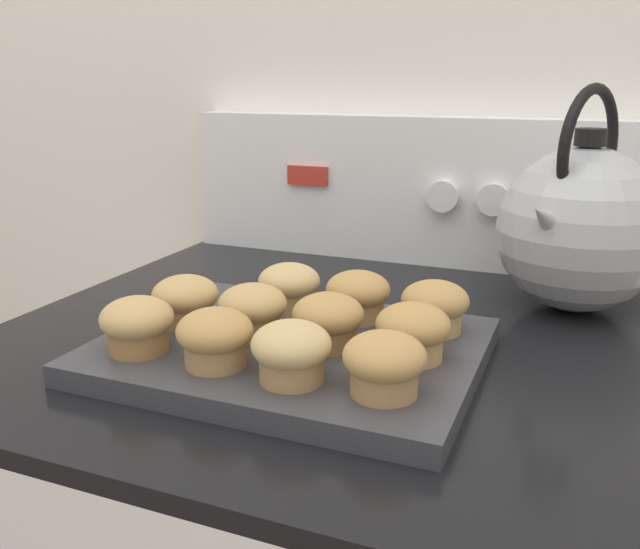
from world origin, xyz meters
The scene contains 15 objects.
wall_back centered at (0.00, 0.74, 1.20)m, with size 8.00×0.05×2.40m.
control_panel centered at (0.00, 0.69, 0.99)m, with size 0.72×0.07×0.22m.
muffin_pan centered at (-0.01, 0.26, 0.89)m, with size 0.37×0.29×0.02m.
muffin_r0_c0 centered at (-0.13, 0.18, 0.93)m, with size 0.07×0.07×0.05m.
muffin_r0_c1 centered at (-0.05, 0.18, 0.93)m, with size 0.07×0.07×0.05m.
muffin_r0_c2 centered at (0.03, 0.17, 0.93)m, with size 0.07×0.07×0.05m.
muffin_r0_c3 centered at (0.11, 0.18, 0.93)m, with size 0.07×0.07×0.05m.
muffin_r1_c0 centered at (-0.13, 0.26, 0.93)m, with size 0.07×0.07×0.05m.
muffin_r1_c1 centered at (-0.05, 0.26, 0.93)m, with size 0.07×0.07×0.05m.
muffin_r1_c2 centered at (0.03, 0.26, 0.93)m, with size 0.07×0.07×0.05m.
muffin_r1_c3 centered at (0.11, 0.26, 0.93)m, with size 0.07×0.07×0.05m.
muffin_r2_c1 centered at (-0.05, 0.34, 0.93)m, with size 0.07×0.07×0.05m.
muffin_r2_c2 centered at (0.03, 0.34, 0.93)m, with size 0.07×0.07×0.05m.
muffin_r2_c3 centered at (0.12, 0.34, 0.93)m, with size 0.07×0.07×0.05m.
tea_kettle centered at (0.24, 0.54, 0.99)m, with size 0.20×0.23×0.27m.
Camera 1 is at (0.26, -0.31, 1.16)m, focal length 38.00 mm.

